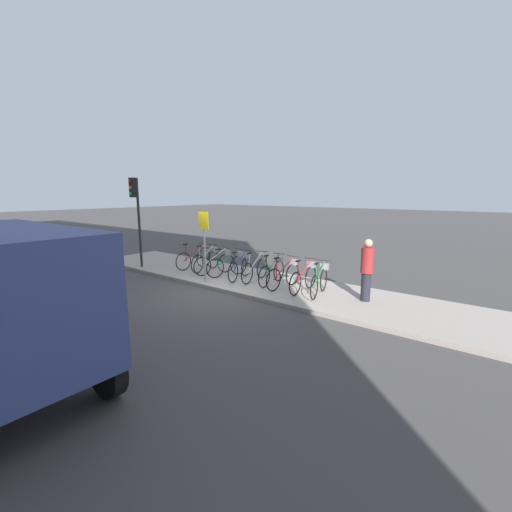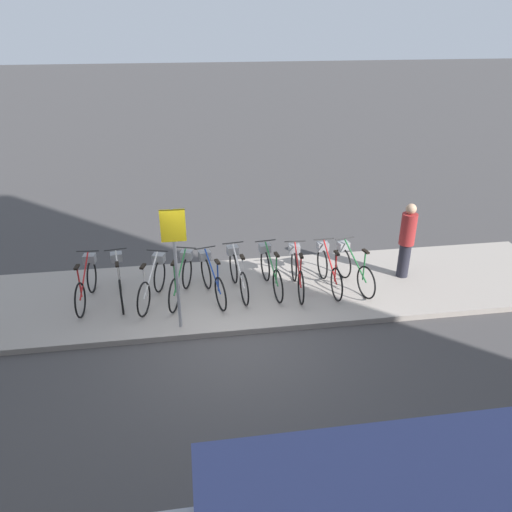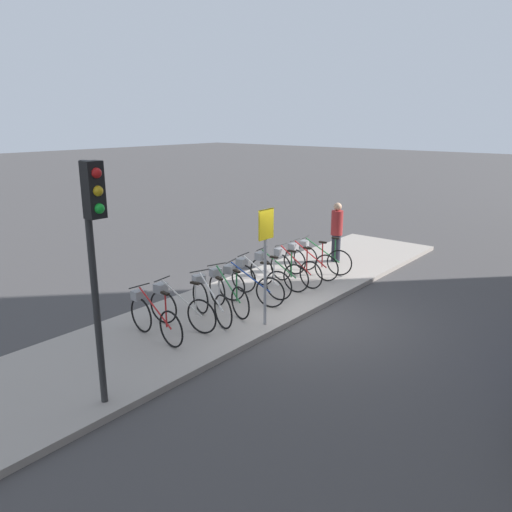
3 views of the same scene
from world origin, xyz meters
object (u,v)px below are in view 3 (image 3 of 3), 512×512
pedestrian (337,231)px  traffic_light (94,236)px  parked_bicycle_4 (247,285)px  parked_bicycle_9 (319,257)px  parked_bicycle_0 (153,316)px  parked_bicycle_7 (293,267)px  parked_bicycle_3 (226,291)px  parked_bicycle_5 (258,277)px  parked_bicycle_1 (178,306)px  parked_bicycle_6 (275,271)px  parked_bicycle_8 (307,261)px  parked_bicycle_2 (209,299)px  sign_post (266,248)px

pedestrian → traffic_light: (-8.83, -1.38, 1.63)m
parked_bicycle_4 → traffic_light: traffic_light is taller
parked_bicycle_9 → traffic_light: traffic_light is taller
parked_bicycle_0 → parked_bicycle_7: same height
parked_bicycle_3 → parked_bicycle_9: bearing=-0.7°
parked_bicycle_5 → parked_bicycle_0: bearing=179.4°
parked_bicycle_0 → parked_bicycle_1: 0.65m
parked_bicycle_6 → parked_bicycle_7: (0.56, -0.13, 0.00)m
parked_bicycle_6 → parked_bicycle_9: bearing=-4.1°
parked_bicycle_0 → parked_bicycle_4: same height
parked_bicycle_9 → traffic_light: size_ratio=0.47×
parked_bicycle_8 → traffic_light: traffic_light is taller
parked_bicycle_7 → pedestrian: 2.58m
parked_bicycle_1 → pedestrian: pedestrian is taller
parked_bicycle_4 → pedestrian: bearing=3.4°
traffic_light → parked_bicycle_0: bearing=34.3°
parked_bicycle_4 → parked_bicycle_6: bearing=6.9°
parked_bicycle_2 → traffic_light: bearing=-160.9°
parked_bicycle_1 → parked_bicycle_2: bearing=-14.1°
traffic_light → parked_bicycle_3: bearing=17.2°
parked_bicycle_8 → parked_bicycle_9: 0.54m
parked_bicycle_2 → pedestrian: size_ratio=0.93×
parked_bicycle_9 → pedestrian: size_ratio=0.95×
parked_bicycle_4 → parked_bicycle_9: same height
parked_bicycle_1 → sign_post: bearing=-45.9°
parked_bicycle_2 → parked_bicycle_5: bearing=4.5°
parked_bicycle_2 → pedestrian: bearing=2.6°
parked_bicycle_8 → parked_bicycle_6: bearing=175.3°
parked_bicycle_6 → pedestrian: bearing=2.0°
parked_bicycle_5 → sign_post: size_ratio=0.70×
parked_bicycle_3 → parked_bicycle_9: 3.68m
traffic_light → parked_bicycle_5: bearing=14.2°
parked_bicycle_5 → parked_bicycle_7: 1.27m
parked_bicycle_6 → parked_bicycle_8: bearing=-4.7°
parked_bicycle_3 → traffic_light: bearing=-162.8°
parked_bicycle_3 → parked_bicycle_4: size_ratio=0.99×
parked_bicycle_2 → parked_bicycle_7: size_ratio=0.96×
parked_bicycle_6 → parked_bicycle_9: same height
parked_bicycle_4 → parked_bicycle_9: 3.07m
parked_bicycle_0 → parked_bicycle_9: 5.62m
parked_bicycle_1 → parked_bicycle_9: (4.97, -0.16, 0.00)m
parked_bicycle_3 → parked_bicycle_0: bearing=176.7°
parked_bicycle_4 → parked_bicycle_7: (1.83, 0.03, 0.00)m
pedestrian → parked_bicycle_5: bearing=-178.3°
parked_bicycle_3 → parked_bicycle_4: (0.62, -0.07, 0.00)m
parked_bicycle_6 → sign_post: size_ratio=0.70×
parked_bicycle_2 → sign_post: sign_post is taller
parked_bicycle_5 → parked_bicycle_6: size_ratio=1.00×
parked_bicycle_4 → traffic_light: bearing=-165.9°
parked_bicycle_1 → parked_bicycle_6: bearing=-0.6°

